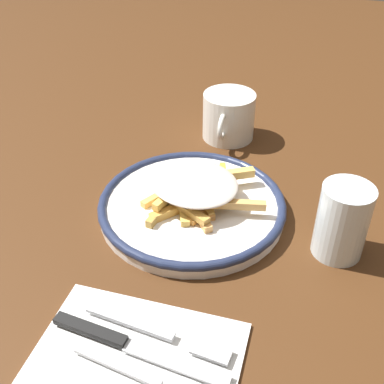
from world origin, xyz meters
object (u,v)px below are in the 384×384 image
at_px(plate, 192,206).
at_px(fork, 157,331).
at_px(napkin, 138,352).
at_px(knife, 123,342).
at_px(water_glass, 342,221).
at_px(fries_heap, 196,190).
at_px(coffee_mug, 229,116).
at_px(spoon, 158,383).

distance_m(plate, fork, 0.23).
height_order(napkin, knife, knife).
bearing_deg(water_glass, fries_heap, -97.92).
xyz_separation_m(fries_heap, coffee_mug, (-0.23, -0.00, 0.00)).
relative_size(fork, spoon, 1.16).
distance_m(plate, spoon, 0.29).
bearing_deg(knife, water_glass, 136.34).
bearing_deg(napkin, plate, -176.99).
bearing_deg(spoon, fries_heap, -171.43).
relative_size(plate, spoon, 1.82).
bearing_deg(water_glass, fork, -42.53).
xyz_separation_m(napkin, water_glass, (-0.23, 0.20, 0.05)).
height_order(plate, fork, plate).
bearing_deg(coffee_mug, fries_heap, 0.98).
relative_size(napkin, fork, 1.26).
bearing_deg(napkin, fork, 155.50).
relative_size(water_glass, coffee_mug, 0.86).
bearing_deg(fork, fries_heap, -174.69).
xyz_separation_m(water_glass, coffee_mug, (-0.26, -0.21, -0.01)).
height_order(napkin, spoon, spoon).
distance_m(knife, coffee_mug, 0.49).
height_order(fries_heap, napkin, fries_heap).
relative_size(fork, coffee_mug, 1.45).
relative_size(knife, water_glass, 2.02).
distance_m(fries_heap, knife, 0.26).
bearing_deg(plate, spoon, 9.48).
bearing_deg(plate, fries_heap, 140.02).
distance_m(spoon, water_glass, 0.31).
distance_m(napkin, knife, 0.02).
relative_size(plate, fries_heap, 1.44).
distance_m(napkin, spoon, 0.05).
bearing_deg(water_glass, knife, -43.66).
bearing_deg(spoon, napkin, -133.97).
bearing_deg(coffee_mug, knife, -0.64).
bearing_deg(fries_heap, napkin, 2.08).
bearing_deg(coffee_mug, plate, 0.01).
bearing_deg(plate, water_glass, 83.50).
xyz_separation_m(fries_heap, napkin, (0.26, 0.01, -0.04)).
distance_m(spoon, coffee_mug, 0.53).
bearing_deg(knife, coffee_mug, 179.36).
xyz_separation_m(fries_heap, water_glass, (0.03, 0.21, 0.01)).
relative_size(fork, water_glass, 1.69).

